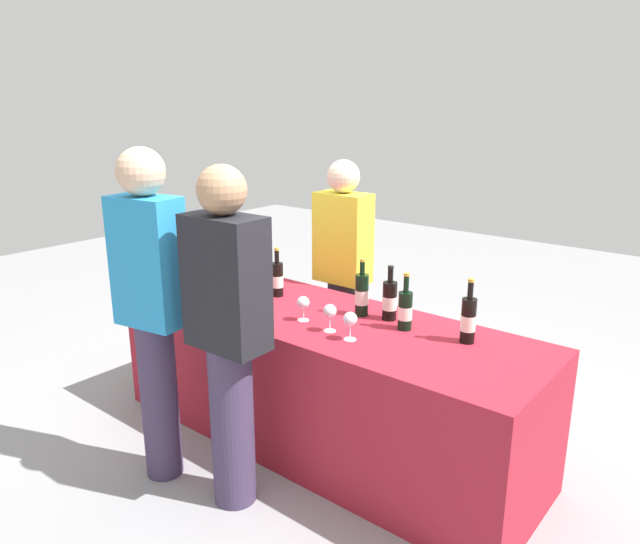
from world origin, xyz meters
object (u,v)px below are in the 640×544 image
at_px(wine_bottle_1, 263,272).
at_px(wine_glass_3, 350,320).
at_px(wine_glass_1, 303,303).
at_px(server_pouring, 342,269).
at_px(wine_bottle_6, 468,320).
at_px(wine_bottle_0, 224,260).
at_px(wine_bottle_4, 390,300).
at_px(wine_glass_2, 330,312).
at_px(wine_bottle_2, 277,279).
at_px(wine_glass_0, 239,285).
at_px(guest_1, 228,329).
at_px(wine_bottle_3, 362,294).
at_px(guest_0, 152,302).
at_px(wine_bottle_5, 405,310).
at_px(ice_bucket, 228,271).

xyz_separation_m(wine_bottle_1, wine_glass_3, (0.94, -0.34, 0.00)).
distance_m(wine_bottle_1, wine_glass_1, 0.65).
bearing_deg(server_pouring, wine_bottle_6, 156.58).
bearing_deg(wine_bottle_0, server_pouring, 30.85).
xyz_separation_m(wine_bottle_4, wine_glass_2, (-0.14, -0.35, -0.00)).
bearing_deg(wine_bottle_2, wine_glass_0, -118.81).
height_order(wine_bottle_4, guest_1, guest_1).
height_order(wine_bottle_3, guest_1, guest_1).
bearing_deg(wine_glass_0, wine_bottle_0, 146.71).
distance_m(wine_bottle_1, guest_1, 1.04).
height_order(wine_bottle_2, guest_0, guest_0).
relative_size(wine_bottle_3, wine_bottle_5, 1.06).
height_order(wine_bottle_1, wine_bottle_5, wine_bottle_5).
relative_size(wine_bottle_0, wine_bottle_2, 1.02).
xyz_separation_m(wine_bottle_1, wine_bottle_2, (0.18, -0.06, 0.00)).
bearing_deg(wine_glass_2, guest_1, -109.33).
distance_m(wine_bottle_4, wine_glass_2, 0.37).
xyz_separation_m(wine_bottle_4, ice_bucket, (-1.16, -0.12, -0.02)).
bearing_deg(guest_1, wine_glass_0, 131.90).
distance_m(wine_bottle_1, wine_bottle_3, 0.78).
xyz_separation_m(wine_bottle_3, wine_glass_0, (-0.72, -0.26, -0.02)).
relative_size(wine_glass_1, wine_glass_3, 0.94).
bearing_deg(wine_glass_2, wine_bottle_4, 67.64).
relative_size(ice_bucket, guest_1, 0.12).
distance_m(wine_bottle_4, ice_bucket, 1.16).
distance_m(wine_bottle_3, wine_glass_2, 0.31).
xyz_separation_m(wine_bottle_0, wine_glass_0, (0.47, -0.31, -0.01)).
distance_m(wine_glass_0, ice_bucket, 0.33).
relative_size(wine_bottle_6, wine_glass_2, 2.23).
height_order(wine_bottle_5, server_pouring, server_pouring).
height_order(wine_bottle_2, wine_bottle_5, wine_bottle_5).
bearing_deg(wine_glass_0, wine_bottle_6, 11.29).
xyz_separation_m(wine_glass_1, guest_0, (-0.44, -0.65, 0.09)).
height_order(wine_bottle_2, wine_bottle_6, wine_bottle_6).
relative_size(wine_bottle_1, wine_bottle_3, 0.90).
relative_size(wine_glass_1, guest_1, 0.08).
distance_m(wine_bottle_0, wine_bottle_6, 1.82).
bearing_deg(wine_glass_3, wine_glass_2, 169.94).
bearing_deg(wine_bottle_3, wine_bottle_6, 1.00).
relative_size(server_pouring, guest_0, 0.91).
xyz_separation_m(wine_bottle_5, guest_1, (-0.47, -0.80, 0.02)).
bearing_deg(wine_glass_3, wine_glass_0, 175.20).
bearing_deg(wine_bottle_5, guest_0, -136.26).
distance_m(wine_glass_3, server_pouring, 1.03).
bearing_deg(wine_bottle_0, guest_1, -41.19).
bearing_deg(wine_bottle_3, guest_0, -124.34).
bearing_deg(guest_0, server_pouring, 73.97).
bearing_deg(guest_1, guest_0, -170.51).
bearing_deg(wine_glass_1, wine_glass_3, -9.43).
bearing_deg(wine_bottle_1, wine_bottle_0, 174.85).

